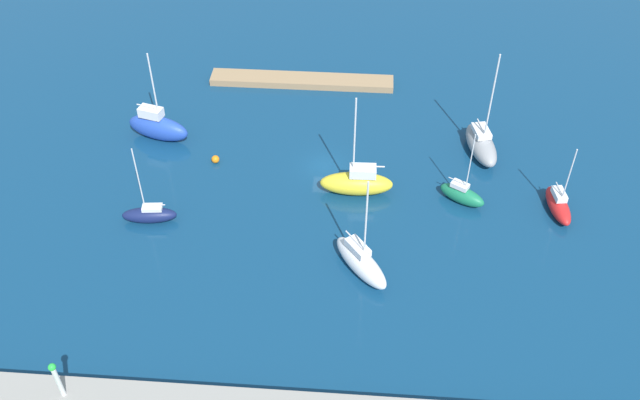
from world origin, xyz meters
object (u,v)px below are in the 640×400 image
object	(u,v)px
sailboat_white_far_south	(361,261)
sailboat_gray_along_channel	(481,144)
sailboat_navy_outer_mooring	(149,214)
sailboat_blue_inner_mooring	(158,126)
mooring_buoy_orange	(215,159)
sailboat_green_far_north	(462,194)
sailboat_red_by_breakwater	(558,205)
harbor_beacon	(57,378)
pier_dock	(302,80)
sailboat_yellow_lone_north	(357,182)

from	to	relation	value
sailboat_white_far_south	sailboat_gray_along_channel	world-z (taller)	sailboat_gray_along_channel
sailboat_navy_outer_mooring	sailboat_blue_inner_mooring	size ratio (longest dim) A/B	0.82
sailboat_navy_outer_mooring	mooring_buoy_orange	size ratio (longest dim) A/B	10.51
sailboat_green_far_north	sailboat_blue_inner_mooring	xyz separation A→B (m)	(32.23, -8.00, 0.63)
sailboat_red_by_breakwater	mooring_buoy_orange	distance (m)	34.89
sailboat_gray_along_channel	harbor_beacon	bearing A→B (deg)	-57.82
harbor_beacon	sailboat_navy_outer_mooring	world-z (taller)	sailboat_navy_outer_mooring
mooring_buoy_orange	sailboat_red_by_breakwater	bearing A→B (deg)	171.68
harbor_beacon	sailboat_navy_outer_mooring	xyz separation A→B (m)	(-1.11, -20.14, -2.84)
sailboat_gray_along_channel	sailboat_white_far_south	bearing A→B (deg)	-46.68
sailboat_navy_outer_mooring	sailboat_green_far_north	bearing A→B (deg)	-176.09
sailboat_green_far_north	sailboat_white_far_south	xyz separation A→B (m)	(9.63, 9.95, 0.31)
sailboat_navy_outer_mooring	sailboat_gray_along_channel	distance (m)	34.96
sailboat_red_by_breakwater	mooring_buoy_orange	world-z (taller)	sailboat_red_by_breakwater
pier_dock	sailboat_white_far_south	distance (m)	31.06
sailboat_blue_inner_mooring	sailboat_yellow_lone_north	bearing A→B (deg)	-3.72
sailboat_navy_outer_mooring	sailboat_blue_inner_mooring	world-z (taller)	sailboat_blue_inner_mooring
pier_dock	sailboat_red_by_breakwater	distance (m)	33.99
sailboat_white_far_south	mooring_buoy_orange	bearing A→B (deg)	-169.57
pier_dock	sailboat_red_by_breakwater	xyz separation A→B (m)	(-26.86, 20.83, 0.50)
mooring_buoy_orange	sailboat_white_far_south	bearing A→B (deg)	137.81
harbor_beacon	sailboat_white_far_south	xyz separation A→B (m)	(-21.41, -15.17, -2.45)
pier_dock	sailboat_yellow_lone_north	bearing A→B (deg)	110.60
sailboat_green_far_north	sailboat_gray_along_channel	distance (m)	8.32
sailboat_green_far_north	sailboat_yellow_lone_north	distance (m)	10.37
pier_dock	sailboat_gray_along_channel	distance (m)	23.62
pier_dock	sailboat_navy_outer_mooring	bearing A→B (deg)	63.89
sailboat_gray_along_channel	sailboat_blue_inner_mooring	xyz separation A→B (m)	(34.81, -0.10, 0.33)
sailboat_gray_along_channel	mooring_buoy_orange	size ratio (longest dim) A/B	14.69
sailboat_blue_inner_mooring	mooring_buoy_orange	size ratio (longest dim) A/B	12.75
sailboat_white_far_south	sailboat_blue_inner_mooring	distance (m)	28.86
sailboat_yellow_lone_north	sailboat_green_far_north	bearing A→B (deg)	175.24
sailboat_green_far_north	sailboat_yellow_lone_north	bearing A→B (deg)	-152.12
sailboat_navy_outer_mooring	sailboat_gray_along_channel	size ratio (longest dim) A/B	0.72
harbor_beacon	pier_dock	bearing A→B (deg)	-106.50
harbor_beacon	sailboat_green_far_north	world-z (taller)	sailboat_green_far_north
pier_dock	sailboat_white_far_south	size ratio (longest dim) A/B	2.04
pier_dock	sailboat_gray_along_channel	world-z (taller)	sailboat_gray_along_channel
sailboat_green_far_north	sailboat_white_far_south	bearing A→B (deg)	-102.92
sailboat_gray_along_channel	sailboat_yellow_lone_north	bearing A→B (deg)	-72.81
pier_dock	sailboat_navy_outer_mooring	world-z (taller)	sailboat_navy_outer_mooring
sailboat_blue_inner_mooring	mooring_buoy_orange	distance (m)	7.93
pier_dock	sailboat_white_far_south	bearing A→B (deg)	104.98
sailboat_yellow_lone_north	sailboat_red_by_breakwater	xyz separation A→B (m)	(-19.55, 1.37, -0.43)
sailboat_navy_outer_mooring	mooring_buoy_orange	distance (m)	10.34
sailboat_green_far_north	sailboat_yellow_lone_north	xyz separation A→B (m)	(10.35, -0.59, 0.39)
pier_dock	sailboat_gray_along_channel	xyz separation A→B (m)	(-20.24, 12.14, 0.83)
sailboat_green_far_north	sailboat_blue_inner_mooring	world-z (taller)	sailboat_blue_inner_mooring
sailboat_white_far_south	mooring_buoy_orange	xyz separation A→B (m)	(15.69, -14.22, -0.83)
sailboat_red_by_breakwater	sailboat_yellow_lone_north	bearing A→B (deg)	-102.59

